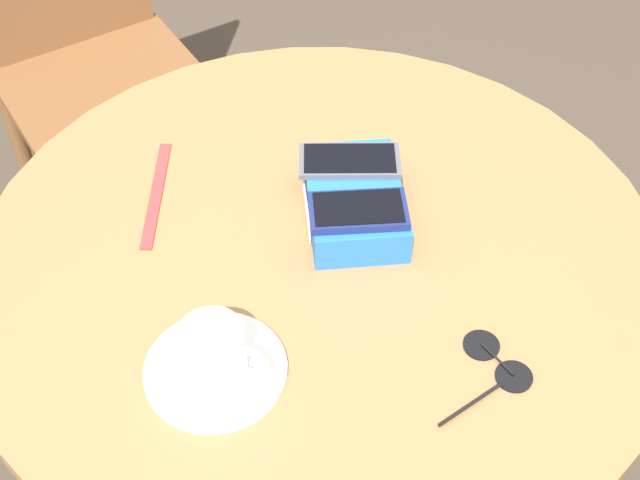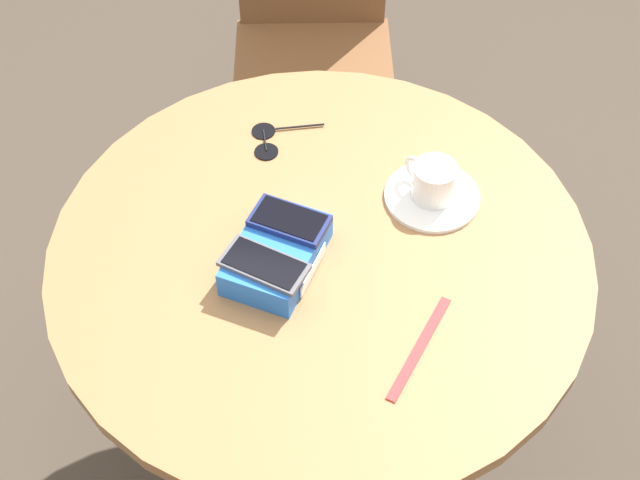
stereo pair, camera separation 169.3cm
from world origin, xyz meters
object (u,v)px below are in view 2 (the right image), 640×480
at_px(phone_navy, 289,221).
at_px(coffee_cup, 433,180).
at_px(phone_gray, 264,265).
at_px(saucer, 432,196).
at_px(phone_box, 277,255).
at_px(sunglasses, 269,140).
at_px(lanyard_strap, 420,348).
at_px(chair_far_side, 313,41).
at_px(round_table, 320,297).

xyz_separation_m(phone_navy, coffee_cup, (0.15, -0.22, -0.02)).
distance_m(phone_gray, saucer, 0.35).
xyz_separation_m(phone_box, sunglasses, (0.28, 0.08, -0.02)).
bearing_deg(phone_gray, saucer, -45.26).
height_order(phone_gray, lanyard_strap, phone_gray).
relative_size(coffee_cup, chair_far_side, 0.10).
height_order(round_table, lanyard_strap, lanyard_strap).
height_order(phone_box, phone_navy, phone_navy).
xyz_separation_m(saucer, sunglasses, (0.09, 0.31, -0.00)).
relative_size(round_table, lanyard_strap, 4.38).
height_order(round_table, phone_box, phone_box).
distance_m(saucer, coffee_cup, 0.04).
bearing_deg(phone_navy, phone_gray, 167.67).
xyz_separation_m(round_table, saucer, (0.15, -0.17, 0.14)).
xyz_separation_m(saucer, chair_far_side, (0.72, 0.35, -0.26)).
bearing_deg(phone_navy, lanyard_strap, -125.03).
relative_size(phone_box, phone_gray, 1.39).
xyz_separation_m(phone_box, phone_navy, (0.05, -0.01, 0.03)).
height_order(round_table, chair_far_side, chair_far_side).
xyz_separation_m(coffee_cup, chair_far_side, (0.71, 0.35, -0.30)).
xyz_separation_m(phone_navy, lanyard_strap, (-0.17, -0.24, -0.06)).
xyz_separation_m(coffee_cup, sunglasses, (0.09, 0.31, -0.04)).
xyz_separation_m(phone_box, lanyard_strap, (-0.12, -0.25, -0.02)).
distance_m(phone_gray, chair_far_side, 1.01).
distance_m(phone_gray, lanyard_strap, 0.27).
bearing_deg(lanyard_strap, chair_far_side, 19.44).
bearing_deg(sunglasses, saucer, -105.83).
bearing_deg(chair_far_side, round_table, -168.37).
bearing_deg(phone_box, lanyard_strap, -115.65).
distance_m(coffee_cup, lanyard_strap, 0.32).
height_order(round_table, phone_gray, phone_gray).
xyz_separation_m(round_table, phone_navy, (-0.00, 0.05, 0.20)).
xyz_separation_m(sunglasses, chair_far_side, (0.63, 0.04, -0.26)).
bearing_deg(saucer, coffee_cup, 53.88).
bearing_deg(phone_navy, chair_far_side, 8.34).
bearing_deg(lanyard_strap, phone_gray, 74.37).
height_order(phone_box, sunglasses, phone_box).
xyz_separation_m(phone_box, phone_gray, (-0.05, 0.01, 0.03)).
height_order(round_table, sunglasses, sunglasses).
relative_size(round_table, sunglasses, 6.94).
relative_size(phone_gray, coffee_cup, 1.59).
bearing_deg(chair_far_side, saucer, -153.96).
xyz_separation_m(coffee_cup, lanyard_strap, (-0.31, -0.02, -0.04)).
xyz_separation_m(phone_gray, chair_far_side, (0.96, 0.11, -0.31)).
relative_size(phone_gray, chair_far_side, 0.16).
bearing_deg(coffee_cup, phone_gray, 135.11).
bearing_deg(phone_box, round_table, -52.80).
bearing_deg(coffee_cup, sunglasses, 74.30).
bearing_deg(sunglasses, round_table, -149.17).
distance_m(lanyard_strap, chair_far_side, 1.12).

